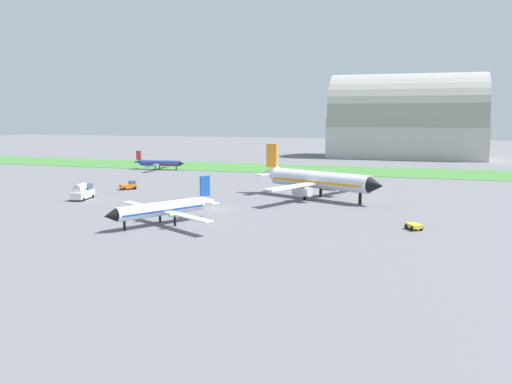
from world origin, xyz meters
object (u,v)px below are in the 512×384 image
object	(u,v)px
airplane_foreground_turboprop	(163,208)
pushback_tug_near_gate	(129,185)
fuel_truck_midfield	(83,192)
baggage_cart_by_runway	(414,226)
airplane_taxiing_turboprop	(159,163)
airplane_midfield_jet	(317,180)

from	to	relation	value
airplane_foreground_turboprop	pushback_tug_near_gate	xyz separation A→B (m)	(-25.94, 33.16, -1.65)
fuel_truck_midfield	baggage_cart_by_runway	xyz separation A→B (m)	(64.42, -9.83, -1.01)
fuel_truck_midfield	baggage_cart_by_runway	distance (m)	65.17
airplane_taxiing_turboprop	baggage_cart_by_runway	world-z (taller)	airplane_taxiing_turboprop
pushback_tug_near_gate	fuel_truck_midfield	world-z (taller)	fuel_truck_midfield
airplane_taxiing_turboprop	pushback_tug_near_gate	xyz separation A→B (m)	(14.23, -41.70, -1.22)
airplane_taxiing_turboprop	airplane_midfield_jet	bearing A→B (deg)	-41.79
airplane_midfield_jet	pushback_tug_near_gate	size ratio (longest dim) A/B	7.28
fuel_truck_midfield	pushback_tug_near_gate	bearing A→B (deg)	-15.78
airplane_taxiing_turboprop	pushback_tug_near_gate	world-z (taller)	airplane_taxiing_turboprop
airplane_taxiing_turboprop	airplane_foreground_turboprop	xyz separation A→B (m)	(40.17, -74.86, 0.43)
airplane_midfield_jet	pushback_tug_near_gate	distance (m)	43.89
airplane_midfield_jet	baggage_cart_by_runway	distance (m)	31.41
fuel_truck_midfield	airplane_foreground_turboprop	bearing A→B (deg)	-133.91
pushback_tug_near_gate	fuel_truck_midfield	size ratio (longest dim) A/B	0.57
pushback_tug_near_gate	baggage_cart_by_runway	world-z (taller)	pushback_tug_near_gate
airplane_taxiing_turboprop	fuel_truck_midfield	world-z (taller)	airplane_taxiing_turboprop
pushback_tug_near_gate	baggage_cart_by_runway	distance (m)	68.04
airplane_foreground_turboprop	baggage_cart_by_runway	xyz separation A→B (m)	(37.18, 7.77, -1.99)
baggage_cart_by_runway	pushback_tug_near_gate	bearing A→B (deg)	-143.21
airplane_foreground_turboprop	fuel_truck_midfield	world-z (taller)	airplane_foreground_turboprop
airplane_foreground_turboprop	baggage_cart_by_runway	size ratio (longest dim) A/B	7.12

